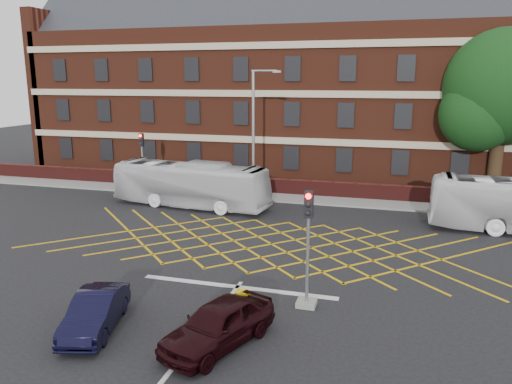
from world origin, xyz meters
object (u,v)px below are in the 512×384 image
(car_navy, at_px, (95,312))
(car_maroon, at_px, (219,324))
(deciduous_tree, at_px, (502,95))
(traffic_light_near, at_px, (307,260))
(bus_left, at_px, (190,184))
(direction_signs, at_px, (129,171))
(traffic_light_far, at_px, (143,168))
(street_lamp, at_px, (254,161))
(utility_cabinet, at_px, (243,304))

(car_navy, distance_m, car_maroon, 4.23)
(deciduous_tree, xyz_separation_m, traffic_light_near, (-9.22, -19.99, -5.25))
(deciduous_tree, distance_m, traffic_light_near, 22.63)
(bus_left, xyz_separation_m, traffic_light_near, (9.83, -12.31, 0.31))
(traffic_light_near, xyz_separation_m, direction_signs, (-16.31, 15.89, -0.39))
(traffic_light_far, bearing_deg, bus_left, -31.46)
(car_maroon, relative_size, traffic_light_far, 0.97)
(street_lamp, bearing_deg, traffic_light_far, 168.14)
(car_navy, relative_size, direction_signs, 1.71)
(traffic_light_far, height_order, direction_signs, traffic_light_far)
(car_navy, bearing_deg, direction_signs, 102.22)
(deciduous_tree, bearing_deg, direction_signs, -170.88)
(traffic_light_far, distance_m, street_lamp, 9.26)
(traffic_light_far, relative_size, street_lamp, 0.50)
(car_navy, height_order, street_lamp, street_lamp)
(bus_left, distance_m, car_navy, 16.34)
(car_maroon, xyz_separation_m, utility_cabinet, (0.14, 2.02, -0.24))
(traffic_light_near, relative_size, direction_signs, 1.94)
(deciduous_tree, bearing_deg, traffic_light_near, -114.76)
(direction_signs, bearing_deg, bus_left, -28.89)
(car_navy, distance_m, deciduous_tree, 28.99)
(traffic_light_far, bearing_deg, street_lamp, -11.86)
(bus_left, distance_m, direction_signs, 7.41)
(car_navy, distance_m, traffic_light_far, 20.89)
(bus_left, relative_size, direction_signs, 4.75)
(street_lamp, xyz_separation_m, direction_signs, (-10.42, 2.37, -1.56))
(street_lamp, bearing_deg, traffic_light_near, -66.44)
(car_maroon, height_order, direction_signs, direction_signs)
(traffic_light_near, distance_m, street_lamp, 14.79)
(deciduous_tree, bearing_deg, car_maroon, -115.79)
(direction_signs, xyz_separation_m, utility_cabinet, (14.34, -17.33, -0.91))
(traffic_light_near, relative_size, traffic_light_far, 1.00)
(traffic_light_near, bearing_deg, deciduous_tree, 65.24)
(car_maroon, height_order, traffic_light_far, traffic_light_far)
(direction_signs, bearing_deg, car_maroon, -53.73)
(traffic_light_far, bearing_deg, utility_cabinet, -52.53)
(deciduous_tree, height_order, street_lamp, deciduous_tree)
(traffic_light_near, distance_m, direction_signs, 22.77)
(bus_left, bearing_deg, deciduous_tree, -60.56)
(car_maroon, distance_m, direction_signs, 24.01)
(deciduous_tree, bearing_deg, bus_left, -158.05)
(bus_left, bearing_deg, traffic_light_far, 66.02)
(car_navy, height_order, deciduous_tree, deciduous_tree)
(traffic_light_near, bearing_deg, bus_left, 128.60)
(street_lamp, relative_size, utility_cabinet, 9.14)
(car_maroon, relative_size, utility_cabinet, 4.41)
(deciduous_tree, height_order, direction_signs, deciduous_tree)
(bus_left, height_order, street_lamp, street_lamp)
(traffic_light_far, xyz_separation_m, direction_signs, (-1.43, 0.49, -0.39))
(car_maroon, bearing_deg, utility_cabinet, 107.60)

